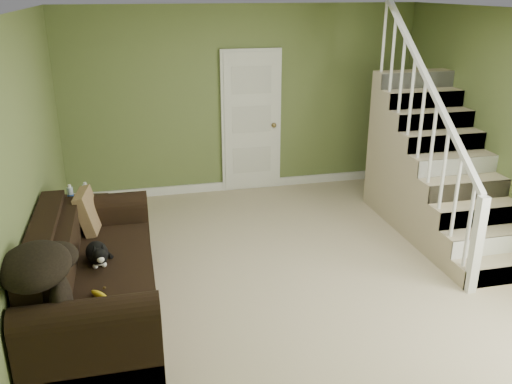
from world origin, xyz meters
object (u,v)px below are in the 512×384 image
sofa (91,283)px  cat (97,254)px  side_table (83,228)px  banana (99,295)px

sofa → cat: sofa is taller
side_table → cat: size_ratio=1.67×
sofa → cat: 0.26m
sofa → banana: (0.10, -0.52, 0.17)m
side_table → sofa: bearing=-83.5°
sofa → cat: (0.07, 0.07, 0.24)m
banana → side_table: bearing=56.4°
sofa → side_table: 1.32m
cat → banana: bearing=-97.5°
sofa → side_table: bearing=96.5°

